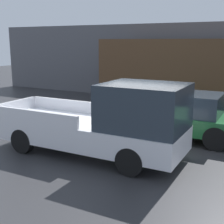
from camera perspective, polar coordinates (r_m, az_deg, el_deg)
ground_plane at (r=9.64m, az=4.15°, el=-7.21°), size 60.00×60.00×0.00m
building_wall at (r=17.69m, az=16.20°, el=8.57°), size 28.00×0.15×4.30m
pickup_truck at (r=8.89m, az=-1.16°, el=-2.07°), size 5.72×1.95×2.21m
car at (r=11.08m, az=12.54°, el=-0.46°), size 4.45×1.97×1.58m
delivery_truck at (r=15.70m, az=13.07°, el=7.14°), size 8.90×2.52×3.41m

